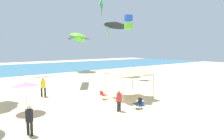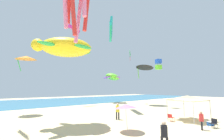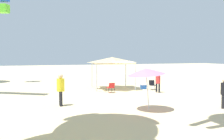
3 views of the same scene
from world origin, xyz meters
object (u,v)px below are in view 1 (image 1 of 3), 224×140
(canopy_tent, at_px, (128,71))
(kite_delta_black, at_px, (116,24))
(person_watching_sky, at_px, (119,99))
(cooler_box, at_px, (140,103))
(person_beachcomber, at_px, (29,118))
(kite_turtle_lime, at_px, (78,38))
(beach_umbrella, at_px, (25,84))
(kite_diamond_green, at_px, (101,5))
(folding_chair_facing_ocean, at_px, (103,94))
(folding_chair_near_cooler, at_px, (138,103))
(person_kite_handler, at_px, (43,85))
(kite_box_blue, at_px, (128,22))

(canopy_tent, height_order, kite_delta_black, kite_delta_black)
(kite_delta_black, bearing_deg, person_watching_sky, -55.62)
(cooler_box, height_order, person_beachcomber, person_beachcomber)
(kite_turtle_lime, bearing_deg, beach_umbrella, 175.48)
(kite_diamond_green, bearing_deg, canopy_tent, 22.12)
(folding_chair_facing_ocean, relative_size, kite_turtle_lime, 0.13)
(folding_chair_near_cooler, relative_size, person_beachcomber, 0.48)
(person_kite_handler, distance_m, person_beachcomber, 9.35)
(person_beachcomber, height_order, kite_box_blue, kite_box_blue)
(canopy_tent, bearing_deg, person_kite_handler, 137.22)
(person_kite_handler, height_order, kite_diamond_green, kite_diamond_green)
(kite_delta_black, bearing_deg, cooler_box, -50.38)
(beach_umbrella, bearing_deg, folding_chair_near_cooler, -32.48)
(cooler_box, distance_m, person_beachcomber, 9.00)
(beach_umbrella, xyz_separation_m, person_beachcomber, (-1.13, -4.36, -1.12))
(folding_chair_facing_ocean, xyz_separation_m, kite_diamond_green, (13.06, 18.05, 12.35))
(person_kite_handler, distance_m, kite_diamond_green, 24.55)
(person_watching_sky, xyz_separation_m, kite_turtle_lime, (11.40, 25.57, 5.82))
(kite_diamond_green, bearing_deg, folding_chair_near_cooler, 21.96)
(cooler_box, bearing_deg, kite_delta_black, 55.83)
(beach_umbrella, distance_m, person_beachcomber, 4.64)
(kite_delta_black, bearing_deg, kite_diamond_green, 154.03)
(person_watching_sky, bearing_deg, kite_delta_black, -147.01)
(canopy_tent, xyz_separation_m, person_kite_handler, (-6.04, 5.59, -1.41))
(kite_diamond_green, xyz_separation_m, kite_delta_black, (-0.93, -5.41, -4.01))
(cooler_box, distance_m, kite_turtle_lime, 27.85)
(folding_chair_facing_ocean, height_order, kite_diamond_green, kite_diamond_green)
(person_kite_handler, height_order, person_beachcomber, person_kite_handler)
(folding_chair_near_cooler, bearing_deg, person_watching_sky, -95.32)
(folding_chair_near_cooler, bearing_deg, kite_diamond_green, 159.79)
(beach_umbrella, height_order, folding_chair_facing_ocean, beach_umbrella)
(kite_turtle_lime, bearing_deg, person_watching_sky, -170.39)
(kite_diamond_green, bearing_deg, kite_delta_black, 42.01)
(beach_umbrella, relative_size, kite_box_blue, 1.14)
(canopy_tent, xyz_separation_m, folding_chair_near_cooler, (-1.80, -3.03, -2.05))
(person_beachcomber, xyz_separation_m, kite_delta_black, (19.93, 16.50, 7.83))
(cooler_box, bearing_deg, kite_diamond_green, 61.11)
(person_watching_sky, relative_size, kite_diamond_green, 0.52)
(person_beachcomber, bearing_deg, kite_turtle_lime, 125.94)
(folding_chair_near_cooler, bearing_deg, cooler_box, 133.37)
(beach_umbrella, height_order, person_beachcomber, beach_umbrella)
(beach_umbrella, distance_m, cooler_box, 9.01)
(person_watching_sky, bearing_deg, canopy_tent, -160.44)
(person_kite_handler, distance_m, kite_turtle_lime, 23.04)
(person_beachcomber, distance_m, kite_delta_black, 27.03)
(person_beachcomber, distance_m, kite_box_blue, 23.44)
(kite_box_blue, relative_size, kite_turtle_lime, 0.34)
(person_kite_handler, bearing_deg, cooler_box, -54.40)
(person_beachcomber, xyz_separation_m, kite_box_blue, (18.64, 12.02, 7.58))
(kite_delta_black, bearing_deg, kite_box_blue, -32.31)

